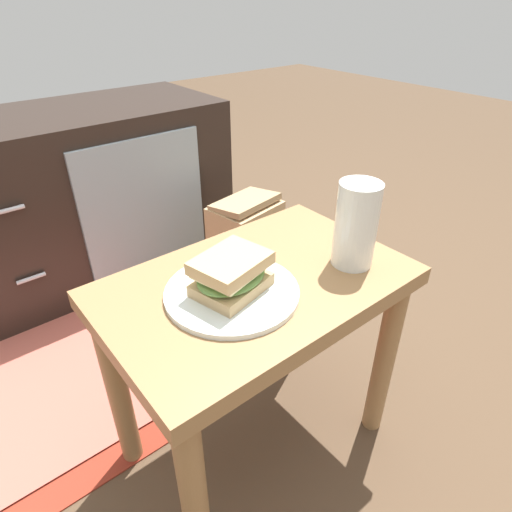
{
  "coord_description": "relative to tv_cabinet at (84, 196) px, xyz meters",
  "views": [
    {
      "loc": [
        -0.41,
        -0.5,
        0.92
      ],
      "look_at": [
        -0.0,
        0.0,
        0.51
      ],
      "focal_mm": 30.65,
      "sensor_mm": 36.0,
      "label": 1
    }
  ],
  "objects": [
    {
      "name": "ground_plane",
      "position": [
        -0.0,
        -0.95,
        -0.29
      ],
      "size": [
        8.0,
        8.0,
        0.0
      ],
      "primitive_type": "plane",
      "color": "#4C3826"
    },
    {
      "name": "side_table",
      "position": [
        -0.0,
        -0.95,
        0.08
      ],
      "size": [
        0.56,
        0.36,
        0.46
      ],
      "color": "olive",
      "rests_on": "ground"
    },
    {
      "name": "tv_cabinet",
      "position": [
        0.0,
        0.0,
        0.0
      ],
      "size": [
        0.96,
        0.46,
        0.58
      ],
      "color": "black",
      "rests_on": "ground"
    },
    {
      "name": "area_rug",
      "position": [
        -0.38,
        -0.42,
        -0.29
      ],
      "size": [
        0.94,
        0.82,
        0.01
      ],
      "color": "maroon",
      "rests_on": "ground"
    },
    {
      "name": "plate",
      "position": [
        -0.07,
        -0.96,
        0.17
      ],
      "size": [
        0.23,
        0.23,
        0.01
      ],
      "primitive_type": "cylinder",
      "color": "silver",
      "rests_on": "side_table"
    },
    {
      "name": "sandwich_front",
      "position": [
        -0.07,
        -0.96,
        0.21
      ],
      "size": [
        0.15,
        0.13,
        0.07
      ],
      "color": "tan",
      "rests_on": "plate"
    },
    {
      "name": "beer_glass",
      "position": [
        0.17,
        -1.02,
        0.25
      ],
      "size": [
        0.08,
        0.08,
        0.16
      ],
      "color": "silver",
      "rests_on": "side_table"
    },
    {
      "name": "paper_bag",
      "position": [
        0.35,
        -0.45,
        -0.12
      ],
      "size": [
        0.24,
        0.19,
        0.35
      ],
      "color": "tan",
      "rests_on": "ground"
    }
  ]
}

